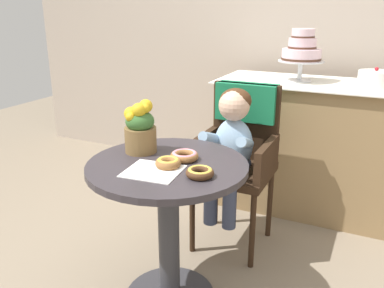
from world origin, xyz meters
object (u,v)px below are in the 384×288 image
donut_mid (200,172)px  round_layer_cake (375,79)px  flower_vase (140,128)px  wicker_chair (240,139)px  donut_side (184,155)px  tiered_cake_stand (302,51)px  cafe_table (168,206)px  donut_front (168,162)px  seated_child (231,141)px

donut_mid → round_layer_cake: 1.50m
flower_vase → wicker_chair: bearing=64.6°
donut_mid → donut_side: bearing=134.4°
donut_side → tiered_cake_stand: bearing=78.3°
donut_side → tiered_cake_stand: tiered_cake_stand is taller
wicker_chair → donut_mid: size_ratio=8.21×
flower_vase → round_layer_cake: 1.55m
cafe_table → round_layer_cake: 1.57m
cafe_table → tiered_cake_stand: 1.46m
donut_mid → donut_side: (-0.14, 0.15, 0.00)m
flower_vase → donut_mid: bearing=-22.3°
donut_front → donut_side: 0.11m
donut_mid → tiered_cake_stand: (0.11, 1.38, 0.36)m
cafe_table → flower_vase: size_ratio=2.87×
donut_front → tiered_cake_stand: tiered_cake_stand is taller
cafe_table → flower_vase: bearing=157.2°
donut_front → donut_mid: size_ratio=0.96×
flower_vase → tiered_cake_stand: bearing=68.1°
round_layer_cake → donut_front: bearing=-119.0°
round_layer_cake → wicker_chair: bearing=-137.9°
donut_mid → round_layer_cake: bearing=67.2°
donut_side → wicker_chair: bearing=84.9°
seated_child → cafe_table: bearing=-101.1°
cafe_table → round_layer_cake: round_layer_cake is taller
cafe_table → wicker_chair: size_ratio=0.75×
tiered_cake_stand → round_layer_cake: bearing=-0.7°
donut_mid → flower_vase: flower_vase is taller
wicker_chair → donut_side: wicker_chair is taller
cafe_table → round_layer_cake: (0.77, 1.29, 0.44)m
donut_front → round_layer_cake: round_layer_cake is taller
seated_child → round_layer_cake: (0.66, 0.76, 0.27)m
seated_child → flower_vase: flower_vase is taller
wicker_chair → flower_vase: size_ratio=3.80×
seated_child → flower_vase: 0.57m
cafe_table → donut_side: 0.25m
wicker_chair → flower_vase: 0.71m
cafe_table → wicker_chair: bearing=81.3°
cafe_table → tiered_cake_stand: (0.30, 1.30, 0.59)m
donut_side → round_layer_cake: size_ratio=0.62×
donut_side → round_layer_cake: round_layer_cake is taller
tiered_cake_stand → donut_front: bearing=-101.7°
donut_mid → donut_front: bearing=168.2°
cafe_table → tiered_cake_stand: size_ratio=2.11×
flower_vase → tiered_cake_stand: (0.49, 1.22, 0.26)m
cafe_table → seated_child: (0.11, 0.54, 0.17)m
donut_side → donut_front: bearing=-101.6°
cafe_table → donut_side: (0.05, 0.07, 0.23)m
flower_vase → round_layer_cake: bearing=51.8°
seated_child → tiered_cake_stand: bearing=75.4°
seated_child → tiered_cake_stand: (0.20, 0.76, 0.42)m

